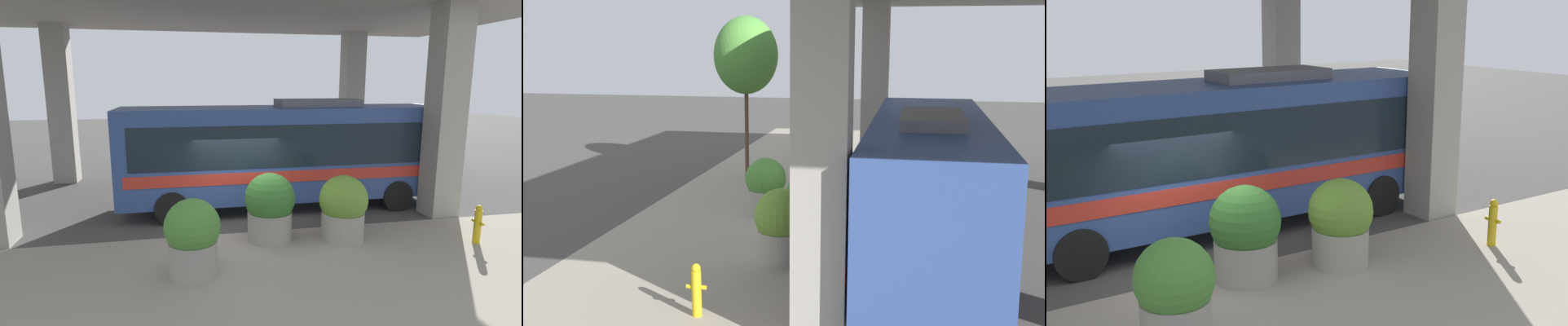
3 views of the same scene
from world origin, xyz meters
The scene contains 8 objects.
ground_plane centered at (0.00, 0.00, 0.00)m, with size 80.00×80.00×0.00m, color #474442.
sidewalk_strip centered at (-3.00, 0.00, 0.01)m, with size 6.00×40.00×0.02m.
bus centered at (2.30, -1.81, 1.94)m, with size 2.66×10.59×3.58m.
fire_hydrant centered at (-1.89, -5.83, 0.52)m, with size 0.38×0.18×1.03m.
planter_front centered at (-0.61, -0.65, 0.91)m, with size 1.32×1.32×1.81m.
planter_middle centered at (-2.27, 1.40, 0.87)m, with size 1.20×1.20×1.70m.
planter_back centered at (-0.97, -2.53, 0.88)m, with size 1.27×1.27×1.74m.
street_tree_near centered at (-4.12, 6.25, 4.51)m, with size 2.31×2.31×5.91m.
Camera 2 is at (2.00, -16.69, 5.08)m, focal length 45.00 mm.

